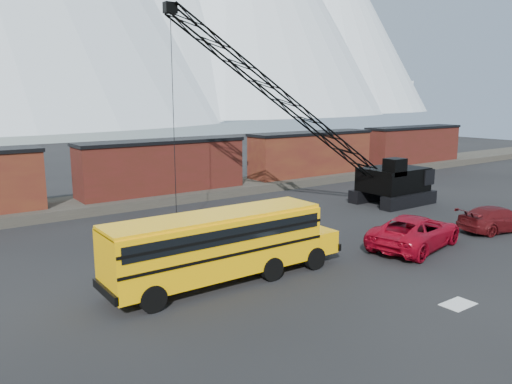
% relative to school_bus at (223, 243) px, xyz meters
% --- Properties ---
extents(ground, '(160.00, 160.00, 0.00)m').
position_rel_school_bus_xyz_m(ground, '(5.79, -3.65, -1.79)').
color(ground, black).
rests_on(ground, ground).
extents(gravel_berm, '(120.00, 5.00, 0.70)m').
position_rel_school_bus_xyz_m(gravel_berm, '(5.79, 18.35, -1.44)').
color(gravel_berm, '#48433B').
rests_on(gravel_berm, ground).
extents(boxcar_mid, '(13.70, 3.10, 4.17)m').
position_rel_school_bus_xyz_m(boxcar_mid, '(5.79, 18.35, 0.97)').
color(boxcar_mid, '#4A1714').
rests_on(boxcar_mid, gravel_berm).
extents(boxcar_east_near, '(13.70, 3.10, 4.17)m').
position_rel_school_bus_xyz_m(boxcar_east_near, '(21.79, 18.35, 0.97)').
color(boxcar_east_near, '#4A1815').
rests_on(boxcar_east_near, gravel_berm).
extents(boxcar_east_far, '(13.70, 3.10, 4.17)m').
position_rel_school_bus_xyz_m(boxcar_east_far, '(37.79, 18.35, 0.97)').
color(boxcar_east_far, '#4A1714').
rests_on(boxcar_east_far, gravel_berm).
extents(snow_patch, '(1.40, 0.90, 0.02)m').
position_rel_school_bus_xyz_m(snow_patch, '(6.29, -7.65, -1.78)').
color(snow_patch, silver).
rests_on(snow_patch, ground).
extents(school_bus, '(11.65, 2.65, 3.19)m').
position_rel_school_bus_xyz_m(school_bus, '(0.00, 0.00, 0.00)').
color(school_bus, '#FAAE05').
rests_on(school_bus, ground).
extents(red_pickup, '(7.09, 4.34, 1.83)m').
position_rel_school_bus_xyz_m(red_pickup, '(11.33, -1.78, -0.88)').
color(red_pickup, maroon).
rests_on(red_pickup, ground).
extents(maroon_suv, '(5.68, 3.27, 1.55)m').
position_rel_school_bus_xyz_m(maroon_suv, '(18.42, -2.57, -1.02)').
color(maroon_suv, '#4F0E11').
rests_on(maroon_suv, ground).
extents(crawler_crane, '(21.26, 4.20, 13.57)m').
position_rel_school_bus_xyz_m(crawler_crane, '(10.82, 7.52, 5.40)').
color(crawler_crane, black).
rests_on(crawler_crane, ground).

